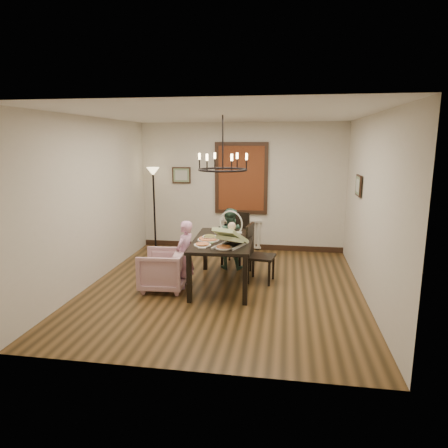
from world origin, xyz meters
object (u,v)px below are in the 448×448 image
(baby_bouncer, at_px, (231,234))
(drinking_glass, at_px, (222,233))
(chair_far, at_px, (235,239))
(seated_man, at_px, (229,244))
(armchair, at_px, (163,270))
(floor_lamp, at_px, (154,210))
(chair_right, at_px, (261,253))
(dining_table, at_px, (223,244))
(elderly_woman, at_px, (185,260))

(baby_bouncer, relative_size, drinking_glass, 3.74)
(chair_far, distance_m, seated_man, 0.28)
(armchair, bearing_deg, baby_bouncer, 82.54)
(chair_far, distance_m, floor_lamp, 2.11)
(chair_right, bearing_deg, floor_lamp, 63.83)
(chair_far, bearing_deg, baby_bouncer, -69.69)
(dining_table, distance_m, elderly_woman, 0.68)
(dining_table, height_order, chair_right, chair_right)
(chair_right, height_order, baby_bouncer, baby_bouncer)
(chair_far, relative_size, baby_bouncer, 1.77)
(elderly_woman, distance_m, baby_bouncer, 0.98)
(elderly_woman, bearing_deg, baby_bouncer, 91.40)
(armchair, distance_m, floor_lamp, 2.60)
(drinking_glass, distance_m, floor_lamp, 2.66)
(drinking_glass, height_order, floor_lamp, floor_lamp)
(drinking_glass, relative_size, floor_lamp, 0.09)
(drinking_glass, bearing_deg, elderly_woman, -153.30)
(chair_right, distance_m, drinking_glass, 0.77)
(chair_right, height_order, floor_lamp, floor_lamp)
(dining_table, distance_m, floor_lamp, 2.76)
(elderly_woman, distance_m, seated_man, 1.26)
(chair_far, bearing_deg, elderly_woman, -99.65)
(floor_lamp, bearing_deg, armchair, -68.62)
(chair_right, distance_m, seated_man, 0.93)
(chair_far, distance_m, drinking_glass, 1.17)
(chair_far, height_order, elderly_woman, chair_far)
(chair_far, height_order, armchair, chair_far)
(chair_far, bearing_deg, dining_table, -76.81)
(chair_far, bearing_deg, seated_man, -89.31)
(chair_far, relative_size, chair_right, 1.02)
(dining_table, distance_m, chair_right, 0.71)
(chair_right, height_order, elderly_woman, chair_right)
(dining_table, height_order, baby_bouncer, baby_bouncer)
(chair_far, bearing_deg, drinking_glass, -78.52)
(seated_man, xyz_separation_m, drinking_glass, (0.00, -0.84, 0.39))
(chair_far, distance_m, elderly_woman, 1.54)
(baby_bouncer, bearing_deg, elderly_woman, -175.64)
(dining_table, distance_m, seated_man, 0.97)
(baby_bouncer, bearing_deg, chair_far, 115.83)
(chair_right, height_order, drinking_glass, chair_right)
(elderly_woman, bearing_deg, drinking_glass, 134.30)
(armchair, height_order, elderly_woman, elderly_woman)
(armchair, relative_size, drinking_glass, 4.64)
(seated_man, relative_size, baby_bouncer, 1.66)
(chair_right, bearing_deg, drinking_glass, 114.10)
(armchair, bearing_deg, seated_man, 140.92)
(dining_table, bearing_deg, seated_man, 88.96)
(chair_right, xyz_separation_m, elderly_woman, (-1.23, -0.47, -0.04))
(chair_far, xyz_separation_m, floor_lamp, (-1.91, 0.82, 0.38))
(chair_right, relative_size, floor_lamp, 0.56)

